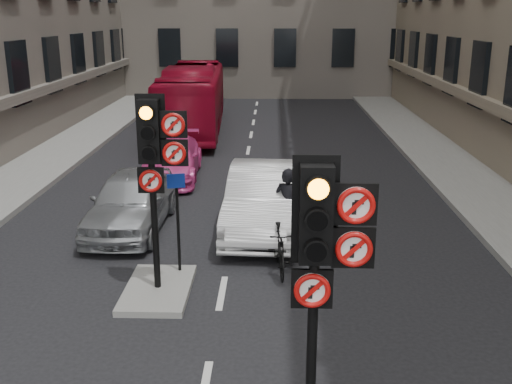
# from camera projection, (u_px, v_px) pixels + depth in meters

# --- Properties ---
(pavement_left) EXTENTS (3.00, 50.00, 0.16)m
(pavement_left) POSITION_uv_depth(u_px,v_px,m) (3.00, 183.00, 18.06)
(pavement_left) COLOR gray
(pavement_left) RESTS_ON ground
(pavement_right) EXTENTS (3.00, 50.00, 0.16)m
(pavement_right) POSITION_uv_depth(u_px,v_px,m) (485.00, 187.00, 17.67)
(pavement_right) COLOR gray
(pavement_right) RESTS_ON ground
(centre_island) EXTENTS (1.20, 2.00, 0.12)m
(centre_island) POSITION_uv_depth(u_px,v_px,m) (158.00, 289.00, 11.20)
(centre_island) COLOR gray
(centre_island) RESTS_ON ground
(signal_near) EXTENTS (0.91, 0.40, 3.58)m
(signal_near) POSITION_uv_depth(u_px,v_px,m) (323.00, 246.00, 6.57)
(signal_near) COLOR black
(signal_near) RESTS_ON ground
(signal_far) EXTENTS (0.91, 0.40, 3.58)m
(signal_far) POSITION_uv_depth(u_px,v_px,m) (156.00, 152.00, 10.43)
(signal_far) COLOR black
(signal_far) RESTS_ON centre_island
(car_silver) EXTENTS (1.75, 4.18, 1.41)m
(car_silver) POSITION_uv_depth(u_px,v_px,m) (131.00, 200.00, 14.33)
(car_silver) COLOR #A4A7AB
(car_silver) RESTS_ON ground
(car_white) EXTENTS (1.85, 4.73, 1.54)m
(car_white) POSITION_uv_depth(u_px,v_px,m) (263.00, 198.00, 14.29)
(car_white) COLOR silver
(car_white) RESTS_ON ground
(car_pink) EXTENTS (1.92, 4.30, 1.23)m
(car_pink) POSITION_uv_depth(u_px,v_px,m) (172.00, 159.00, 18.75)
(car_pink) COLOR #E14294
(car_pink) RESTS_ON ground
(bus_red) EXTENTS (2.90, 10.24, 2.82)m
(bus_red) POSITION_uv_depth(u_px,v_px,m) (193.00, 99.00, 26.03)
(bus_red) COLOR maroon
(bus_red) RESTS_ON ground
(motorcycle) EXTENTS (0.60, 1.63, 0.96)m
(motorcycle) POSITION_uv_depth(u_px,v_px,m) (279.00, 250.00, 11.98)
(motorcycle) COLOR black
(motorcycle) RESTS_ON ground
(motorcyclist) EXTENTS (0.76, 0.65, 1.76)m
(motorcyclist) POSITION_uv_depth(u_px,v_px,m) (288.00, 206.00, 13.34)
(motorcyclist) COLOR black
(motorcyclist) RESTS_ON ground
(info_sign) EXTENTS (0.34, 0.14, 1.99)m
(info_sign) POSITION_uv_depth(u_px,v_px,m) (177.00, 209.00, 11.51)
(info_sign) COLOR black
(info_sign) RESTS_ON centre_island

